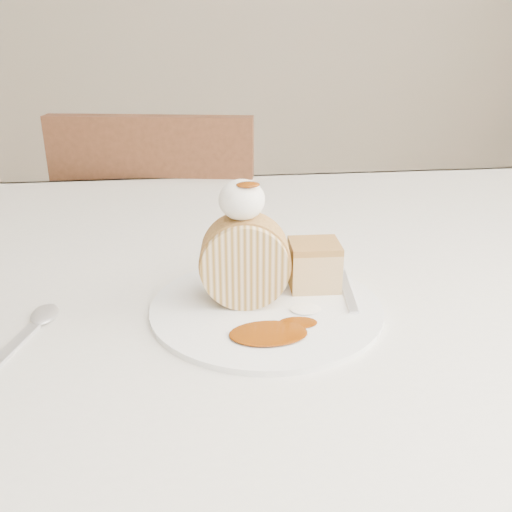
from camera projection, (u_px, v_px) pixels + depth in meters
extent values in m
cube|color=silver|center=(237.00, 279.00, 0.74)|extent=(1.40, 0.90, 0.04)
cube|color=silver|center=(220.00, 242.00, 1.20)|extent=(1.40, 0.01, 0.28)
cylinder|color=brown|center=(497.00, 347.00, 1.29)|extent=(0.06, 0.06, 0.71)
cube|color=brown|center=(178.00, 284.00, 1.45)|extent=(0.48, 0.48, 0.04)
cube|color=brown|center=(155.00, 221.00, 1.19)|extent=(0.41, 0.11, 0.43)
cylinder|color=brown|center=(251.00, 327.00, 1.68)|extent=(0.04, 0.04, 0.40)
cylinder|color=brown|center=(134.00, 323.00, 1.70)|extent=(0.04, 0.04, 0.40)
cylinder|color=brown|center=(242.00, 400.00, 1.36)|extent=(0.04, 0.04, 0.40)
cylinder|color=brown|center=(97.00, 395.00, 1.38)|extent=(0.04, 0.04, 0.40)
cylinder|color=white|center=(266.00, 308.00, 0.62)|extent=(0.26, 0.26, 0.01)
cylinder|color=beige|center=(245.00, 261.00, 0.61)|extent=(0.10, 0.06, 0.09)
cube|color=#A77A3F|center=(314.00, 268.00, 0.65)|extent=(0.06, 0.05, 0.05)
ellipsoid|color=white|center=(242.00, 200.00, 0.59)|extent=(0.05, 0.05, 0.04)
ellipsoid|color=#672A04|center=(248.00, 179.00, 0.57)|extent=(0.02, 0.02, 0.01)
cube|color=silver|center=(347.00, 290.00, 0.65)|extent=(0.04, 0.15, 0.00)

